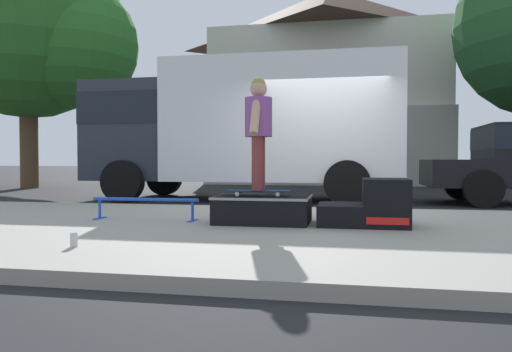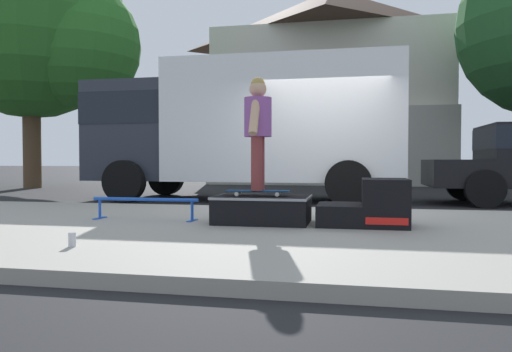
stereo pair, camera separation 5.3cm
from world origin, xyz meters
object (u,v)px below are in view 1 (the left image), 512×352
kicker_ramp (371,206)px  soda_can (74,240)px  skater_kid (258,124)px  street_tree_neighbour (37,28)px  box_truck (241,125)px  skateboard (258,191)px  skate_box (263,208)px  grind_rail (145,203)px

kicker_ramp → soda_can: size_ratio=8.28×
skater_kid → street_tree_neighbour: (-8.81, 8.21, 3.82)m
skater_kid → box_truck: 5.03m
skateboard → box_truck: size_ratio=0.11×
skater_kid → skate_box: bearing=-18.0°
soda_can → box_truck: (-0.03, 6.83, 1.52)m
skater_kid → soda_can: size_ratio=11.03×
skateboard → skate_box: bearing=-18.0°
skateboard → skater_kid: 0.83m
soda_can → box_truck: bearing=90.2°
skate_box → street_tree_neighbour: size_ratio=0.14×
grind_rail → street_tree_neighbour: size_ratio=0.17×
kicker_ramp → skateboard: 1.37m
kicker_ramp → skater_kid: (-1.36, 0.02, 0.99)m
box_truck → street_tree_neighbour: size_ratio=0.82×
grind_rail → soda_can: grind_rail is taller
grind_rail → skateboard: (1.49, 0.01, 0.17)m
skateboard → street_tree_neighbour: size_ratio=0.09×
soda_can → kicker_ramp: bearing=36.7°
skateboard → box_truck: box_truck is taller
skater_kid → box_truck: bearing=105.2°
kicker_ramp → box_truck: 5.71m
soda_can → box_truck: 6.99m
kicker_ramp → soda_can: bearing=-143.3°
box_truck → grind_rail: bearing=-92.1°
kicker_ramp → skater_kid: skater_kid is taller
soda_can → box_truck: box_truck is taller
skate_box → street_tree_neighbour: 13.05m
box_truck → skateboard: bearing=-74.8°
soda_can → street_tree_neighbour: size_ratio=0.02×
kicker_ramp → grind_rail: size_ratio=0.72×
skate_box → skater_kid: size_ratio=0.83×
grind_rail → skater_kid: (1.49, 0.01, 1.00)m
kicker_ramp → skateboard: size_ratio=1.32×
skate_box → street_tree_neighbour: (-8.88, 8.23, 4.86)m
kicker_ramp → grind_rail: (-2.85, 0.01, -0.02)m
skate_box → skateboard: size_ratio=1.47×
skate_box → soda_can: skate_box is taller
kicker_ramp → street_tree_neighbour: bearing=141.0°
kicker_ramp → soda_can: 3.30m
skateboard → soda_can: size_ratio=6.26×
skateboard → box_truck: bearing=105.2°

